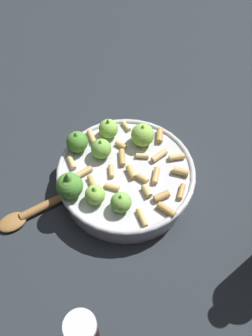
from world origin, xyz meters
TOP-DOWN VIEW (x-y plane):
  - ground_plane at (0.00, 0.00)m, footprint 2.40×2.40m
  - cooking_pan at (-0.00, -0.00)m, footprint 0.25×0.25m
  - pepper_shaker at (0.10, -0.26)m, footprint 0.04×0.04m
  - wooden_spoon at (-0.09, -0.11)m, footprint 0.12×0.22m

SIDE VIEW (x-z plane):
  - ground_plane at x=0.00m, z-range 0.00..0.00m
  - wooden_spoon at x=-0.09m, z-range 0.00..0.02m
  - cooking_pan at x=0.00m, z-range -0.02..0.09m
  - pepper_shaker at x=0.10m, z-range 0.00..0.10m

